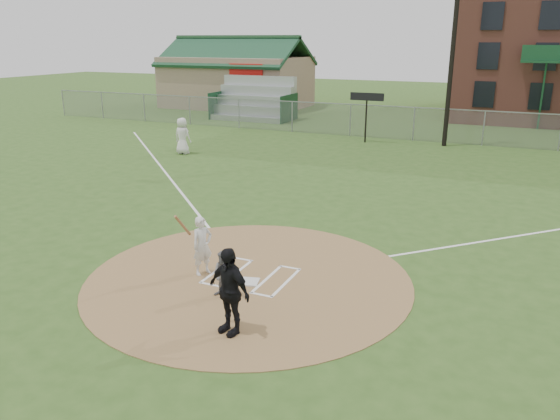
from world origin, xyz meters
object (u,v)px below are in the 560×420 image
at_px(umpire, 229,291).
at_px(home_plate, 249,282).
at_px(catcher, 224,275).
at_px(batter_at_plate, 202,246).
at_px(ondeck_player, 182,136).

bearing_deg(umpire, home_plate, 125.71).
distance_m(catcher, batter_at_plate, 1.54).
xyz_separation_m(ondeck_player, batter_at_plate, (9.33, -13.13, -0.16)).
height_order(home_plate, ondeck_player, ondeck_player).
height_order(home_plate, catcher, catcher).
bearing_deg(batter_at_plate, home_plate, 0.11).
relative_size(home_plate, umpire, 0.26).
relative_size(umpire, ondeck_player, 0.98).
bearing_deg(batter_at_plate, ondeck_player, 125.42).
height_order(umpire, ondeck_player, ondeck_player).
bearing_deg(umpire, batter_at_plate, 149.76).
height_order(umpire, batter_at_plate, umpire).
xyz_separation_m(home_plate, umpire, (0.76, -2.35, 0.94)).
xyz_separation_m(home_plate, catcher, (-0.16, -0.96, 0.56)).
bearing_deg(home_plate, umpire, -72.11).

